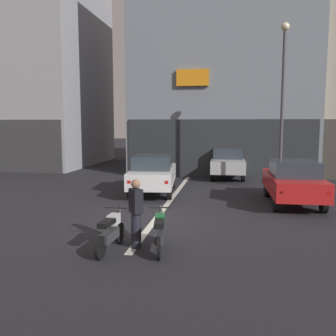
{
  "coord_description": "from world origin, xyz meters",
  "views": [
    {
      "loc": [
        2.23,
        -10.77,
        2.98
      ],
      "look_at": [
        0.09,
        2.0,
        1.4
      ],
      "focal_mm": 39.18,
      "sensor_mm": 36.0,
      "label": 1
    }
  ],
  "objects_px": {
    "car_silver_down_street": "(228,162)",
    "motorcycle_green_row_left_mid": "(160,231)",
    "car_white_crossing_near": "(153,173)",
    "motorcycle_white_row_leftmost": "(111,231)",
    "person_by_motorcycles": "(136,213)",
    "street_lamp": "(283,91)",
    "car_red_parked_kerbside": "(293,181)"
  },
  "relations": [
    {
      "from": "car_white_crossing_near",
      "to": "car_silver_down_street",
      "type": "xyz_separation_m",
      "value": [
        3.11,
        5.19,
        0.0
      ]
    },
    {
      "from": "street_lamp",
      "to": "motorcycle_white_row_leftmost",
      "type": "distance_m",
      "value": 10.52
    },
    {
      "from": "car_silver_down_street",
      "to": "person_by_motorcycles",
      "type": "distance_m",
      "value": 12.24
    },
    {
      "from": "car_silver_down_street",
      "to": "motorcycle_green_row_left_mid",
      "type": "distance_m",
      "value": 12.24
    },
    {
      "from": "car_white_crossing_near",
      "to": "street_lamp",
      "type": "distance_m",
      "value": 6.53
    },
    {
      "from": "car_red_parked_kerbside",
      "to": "motorcycle_white_row_leftmost",
      "type": "distance_m",
      "value": 7.8
    },
    {
      "from": "motorcycle_green_row_left_mid",
      "to": "car_white_crossing_near",
      "type": "bearing_deg",
      "value": 103.09
    },
    {
      "from": "car_silver_down_street",
      "to": "motorcycle_white_row_leftmost",
      "type": "bearing_deg",
      "value": -102.04
    },
    {
      "from": "car_silver_down_street",
      "to": "motorcycle_green_row_left_mid",
      "type": "height_order",
      "value": "car_silver_down_street"
    },
    {
      "from": "car_white_crossing_near",
      "to": "person_by_motorcycles",
      "type": "distance_m",
      "value": 6.94
    },
    {
      "from": "car_red_parked_kerbside",
      "to": "person_by_motorcycles",
      "type": "height_order",
      "value": "person_by_motorcycles"
    },
    {
      "from": "car_silver_down_street",
      "to": "car_white_crossing_near",
      "type": "bearing_deg",
      "value": -120.91
    },
    {
      "from": "street_lamp",
      "to": "person_by_motorcycles",
      "type": "relative_size",
      "value": 4.29
    },
    {
      "from": "car_silver_down_street",
      "to": "person_by_motorcycles",
      "type": "bearing_deg",
      "value": -99.8
    },
    {
      "from": "street_lamp",
      "to": "person_by_motorcycles",
      "type": "xyz_separation_m",
      "value": [
        -4.37,
        -8.18,
        -3.48
      ]
    },
    {
      "from": "motorcycle_green_row_left_mid",
      "to": "person_by_motorcycles",
      "type": "distance_m",
      "value": 0.72
    },
    {
      "from": "person_by_motorcycles",
      "to": "car_white_crossing_near",
      "type": "bearing_deg",
      "value": 98.5
    },
    {
      "from": "motorcycle_white_row_leftmost",
      "to": "person_by_motorcycles",
      "type": "relative_size",
      "value": 1.0
    },
    {
      "from": "car_red_parked_kerbside",
      "to": "car_silver_down_street",
      "type": "bearing_deg",
      "value": 110.75
    },
    {
      "from": "car_white_crossing_near",
      "to": "car_silver_down_street",
      "type": "relative_size",
      "value": 1.03
    },
    {
      "from": "car_white_crossing_near",
      "to": "motorcycle_white_row_leftmost",
      "type": "height_order",
      "value": "car_white_crossing_near"
    },
    {
      "from": "car_white_crossing_near",
      "to": "car_red_parked_kerbside",
      "type": "xyz_separation_m",
      "value": [
        5.54,
        -1.22,
        0.0
      ]
    },
    {
      "from": "car_red_parked_kerbside",
      "to": "motorcycle_green_row_left_mid",
      "type": "height_order",
      "value": "car_red_parked_kerbside"
    },
    {
      "from": "motorcycle_white_row_leftmost",
      "to": "person_by_motorcycles",
      "type": "distance_m",
      "value": 0.73
    },
    {
      "from": "motorcycle_green_row_left_mid",
      "to": "car_silver_down_street",
      "type": "bearing_deg",
      "value": 82.99
    },
    {
      "from": "street_lamp",
      "to": "motorcycle_white_row_leftmost",
      "type": "xyz_separation_m",
      "value": [
        -4.91,
        -8.45,
        -3.88
      ]
    },
    {
      "from": "motorcycle_white_row_leftmost",
      "to": "car_white_crossing_near",
      "type": "bearing_deg",
      "value": 93.84
    },
    {
      "from": "car_silver_down_street",
      "to": "car_red_parked_kerbside",
      "type": "bearing_deg",
      "value": -69.25
    },
    {
      "from": "motorcycle_green_row_left_mid",
      "to": "person_by_motorcycles",
      "type": "relative_size",
      "value": 1.0
    },
    {
      "from": "car_red_parked_kerbside",
      "to": "street_lamp",
      "type": "distance_m",
      "value": 4.28
    },
    {
      "from": "street_lamp",
      "to": "motorcycle_green_row_left_mid",
      "type": "xyz_separation_m",
      "value": [
        -3.78,
        -8.26,
        -3.88
      ]
    },
    {
      "from": "car_silver_down_street",
      "to": "street_lamp",
      "type": "distance_m",
      "value": 5.67
    }
  ]
}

